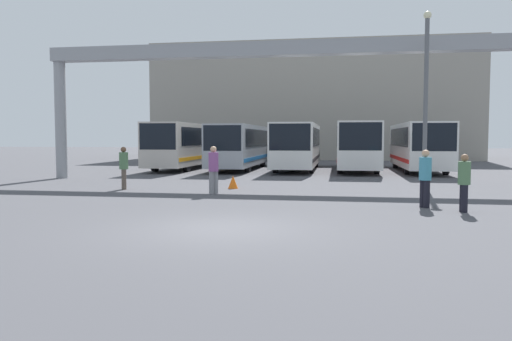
% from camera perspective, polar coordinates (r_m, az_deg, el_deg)
% --- Properties ---
extents(ground_plane, '(200.00, 200.00, 0.00)m').
position_cam_1_polar(ground_plane, '(12.14, -3.92, -6.66)').
color(ground_plane, '#47474C').
extents(building_backdrop, '(32.86, 12.00, 11.82)m').
position_cam_1_polar(building_backdrop, '(55.23, 6.57, 7.59)').
color(building_backdrop, gray).
rests_on(building_backdrop, ground).
extents(overhead_gantry, '(24.84, 0.80, 6.97)m').
position_cam_1_polar(overhead_gantry, '(25.43, 3.14, 11.82)').
color(overhead_gantry, gray).
rests_on(overhead_gantry, ground).
extents(bus_slot_0, '(2.50, 10.68, 3.17)m').
position_cam_1_polar(bus_slot_0, '(35.45, -8.16, 3.12)').
color(bus_slot_0, beige).
rests_on(bus_slot_0, ground).
extents(bus_slot_1, '(2.50, 11.26, 3.04)m').
position_cam_1_polar(bus_slot_1, '(34.75, -1.76, 3.02)').
color(bus_slot_1, '#999EA5').
rests_on(bus_slot_1, ground).
extents(bus_slot_2, '(2.61, 11.30, 3.11)m').
position_cam_1_polar(bus_slot_2, '(34.23, 4.78, 3.07)').
color(bus_slot_2, silver).
rests_on(bus_slot_2, ground).
extents(bus_slot_3, '(2.60, 11.75, 3.16)m').
position_cam_1_polar(bus_slot_3, '(34.36, 11.42, 3.06)').
color(bus_slot_3, silver).
rests_on(bus_slot_3, ground).
extents(bus_slot_4, '(2.59, 10.84, 3.11)m').
position_cam_1_polar(bus_slot_4, '(34.28, 18.09, 2.90)').
color(bus_slot_4, silver).
rests_on(bus_slot_4, ground).
extents(pedestrian_far_center, '(0.39, 0.39, 1.87)m').
position_cam_1_polar(pedestrian_far_center, '(19.51, -4.88, 0.21)').
color(pedestrian_far_center, gray).
rests_on(pedestrian_far_center, ground).
extents(pedestrian_near_right, '(0.38, 0.38, 1.81)m').
position_cam_1_polar(pedestrian_near_right, '(21.91, -14.88, 0.41)').
color(pedestrian_near_right, brown).
rests_on(pedestrian_near_right, ground).
extents(pedestrian_mid_left, '(0.36, 0.36, 1.72)m').
position_cam_1_polar(pedestrian_mid_left, '(15.91, 22.69, -1.16)').
color(pedestrian_mid_left, black).
rests_on(pedestrian_mid_left, ground).
extents(pedestrian_mid_right, '(0.38, 0.38, 1.82)m').
position_cam_1_polar(pedestrian_mid_right, '(16.51, 18.77, -0.70)').
color(pedestrian_mid_right, black).
rests_on(pedestrian_mid_right, ground).
extents(traffic_cone, '(0.44, 0.44, 0.56)m').
position_cam_1_polar(traffic_cone, '(21.63, -2.64, -1.33)').
color(traffic_cone, orange).
rests_on(traffic_cone, ground).
extents(lamp_post, '(0.36, 0.36, 7.92)m').
position_cam_1_polar(lamp_post, '(24.35, 18.84, 8.57)').
color(lamp_post, '#595B60').
rests_on(lamp_post, ground).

